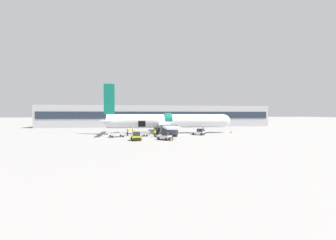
# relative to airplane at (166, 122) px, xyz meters

# --- Properties ---
(ground_plane) EXTENTS (500.00, 500.00, 0.00)m
(ground_plane) POSITION_rel_airplane_xyz_m (1.98, -3.25, -2.92)
(ground_plane) COLOR gray
(terminal_strip) EXTENTS (85.95, 14.02, 7.90)m
(terminal_strip) POSITION_rel_airplane_xyz_m (1.98, 33.20, 1.03)
(terminal_strip) COLOR #B2B2B7
(terminal_strip) RESTS_ON ground_plane
(airplane) EXTENTS (32.89, 29.06, 11.97)m
(airplane) POSITION_rel_airplane_xyz_m (0.00, 0.00, 0.00)
(airplane) COLOR silver
(airplane) RESTS_ON ground_plane
(baggage_tug_lead) EXTENTS (2.83, 2.95, 1.62)m
(baggage_tug_lead) POSITION_rel_airplane_xyz_m (-2.18, -13.58, -2.24)
(baggage_tug_lead) COLOR silver
(baggage_tug_lead) RESTS_ON ground_plane
(baggage_tug_mid) EXTENTS (2.05, 3.33, 1.61)m
(baggage_tug_mid) POSITION_rel_airplane_xyz_m (-7.52, -13.22, -2.23)
(baggage_tug_mid) COLOR yellow
(baggage_tug_mid) RESTS_ON ground_plane
(baggage_tug_rear) EXTENTS (3.39, 3.05, 1.45)m
(baggage_tug_rear) POSITION_rel_airplane_xyz_m (6.98, -5.06, -2.28)
(baggage_tug_rear) COLOR white
(baggage_tug_rear) RESTS_ON ground_plane
(baggage_cart_loading) EXTENTS (4.22, 2.67, 0.96)m
(baggage_cart_loading) POSITION_rel_airplane_xyz_m (-6.40, -6.16, -2.46)
(baggage_cart_loading) COLOR #999BA0
(baggage_cart_loading) RESTS_ON ground_plane
(baggage_cart_queued) EXTENTS (4.20, 2.80, 1.08)m
(baggage_cart_queued) POSITION_rel_airplane_xyz_m (-11.39, -6.66, -2.39)
(baggage_cart_queued) COLOR #B7BABF
(baggage_cart_queued) RESTS_ON ground_plane
(ground_crew_loader_a) EXTENTS (0.55, 0.55, 1.71)m
(ground_crew_loader_a) POSITION_rel_airplane_xyz_m (-7.74, -9.14, -2.03)
(ground_crew_loader_a) COLOR #2D2D33
(ground_crew_loader_a) RESTS_ON ground_plane
(ground_crew_loader_b) EXTENTS (0.59, 0.47, 1.68)m
(ground_crew_loader_b) POSITION_rel_airplane_xyz_m (-3.57, -8.21, -2.04)
(ground_crew_loader_b) COLOR #2D2D33
(ground_crew_loader_b) RESTS_ON ground_plane
(ground_crew_driver) EXTENTS (0.57, 0.57, 1.79)m
(ground_crew_driver) POSITION_rel_airplane_xyz_m (-9.21, -4.68, -1.98)
(ground_crew_driver) COLOR #1E2338
(ground_crew_driver) RESTS_ON ground_plane
(ground_crew_supervisor) EXTENTS (0.50, 0.62, 1.77)m
(ground_crew_supervisor) POSITION_rel_airplane_xyz_m (-8.08, -3.65, -1.99)
(ground_crew_supervisor) COLOR #2D2D33
(ground_crew_supervisor) RESTS_ON ground_plane
(safety_cone_nose) EXTENTS (0.53, 0.53, 0.78)m
(safety_cone_nose) POSITION_rel_airplane_xyz_m (16.77, -0.91, -2.56)
(safety_cone_nose) COLOR black
(safety_cone_nose) RESTS_ON ground_plane
(safety_cone_engine_left) EXTENTS (0.54, 0.54, 0.71)m
(safety_cone_engine_left) POSITION_rel_airplane_xyz_m (-1.32, -15.00, -2.59)
(safety_cone_engine_left) COLOR black
(safety_cone_engine_left) RESTS_ON ground_plane
(safety_cone_wingtip) EXTENTS (0.62, 0.62, 0.57)m
(safety_cone_wingtip) POSITION_rel_airplane_xyz_m (1.07, -7.67, -2.66)
(safety_cone_wingtip) COLOR black
(safety_cone_wingtip) RESTS_ON ground_plane
(safety_cone_tail) EXTENTS (0.49, 0.49, 0.65)m
(safety_cone_tail) POSITION_rel_airplane_xyz_m (-15.49, -2.05, -2.62)
(safety_cone_tail) COLOR black
(safety_cone_tail) RESTS_ON ground_plane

